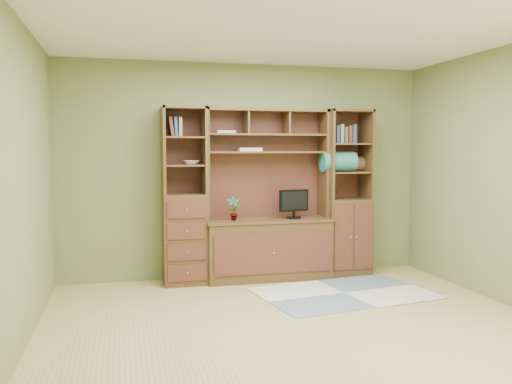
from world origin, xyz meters
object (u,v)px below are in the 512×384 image
object	(u,v)px
left_tower	(184,196)
right_tower	(346,193)
monitor	(294,199)
center_hutch	(268,194)

from	to	relation	value
left_tower	right_tower	distance (m)	2.02
left_tower	monitor	world-z (taller)	left_tower
right_tower	monitor	bearing A→B (deg)	-173.98
center_hutch	monitor	size ratio (longest dim) A/B	4.26
right_tower	monitor	size ratio (longest dim) A/B	4.26
center_hutch	left_tower	xyz separation A→B (m)	(-1.00, 0.04, 0.00)
left_tower	right_tower	xyz separation A→B (m)	(2.02, 0.00, 0.00)
center_hutch	right_tower	size ratio (longest dim) A/B	1.00
monitor	left_tower	bearing A→B (deg)	164.40
center_hutch	right_tower	world-z (taller)	same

